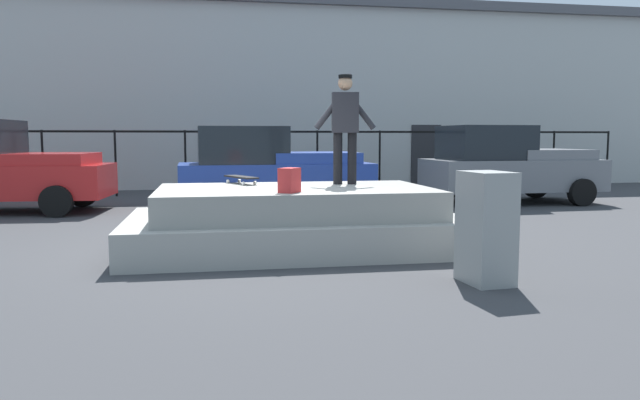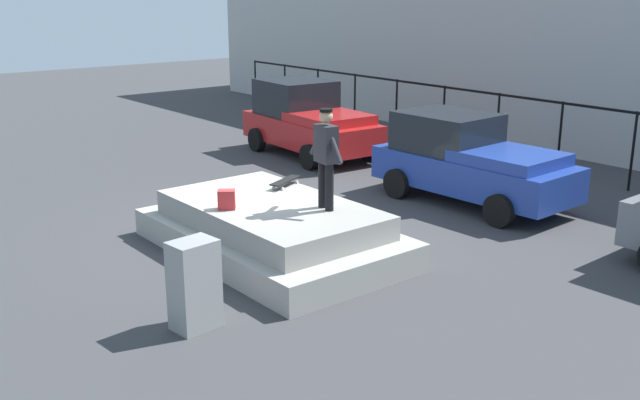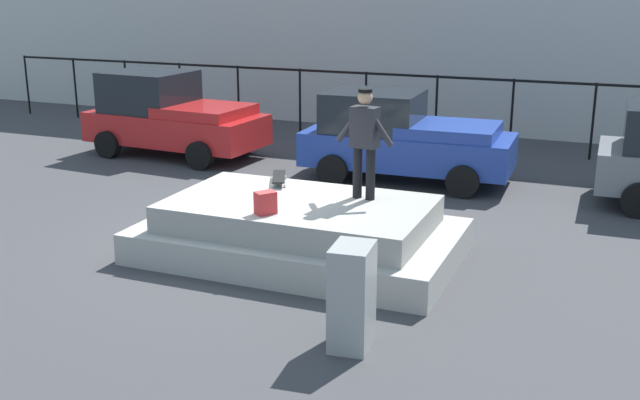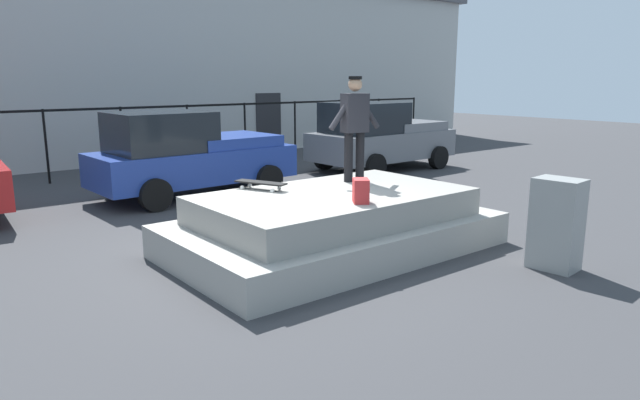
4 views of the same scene
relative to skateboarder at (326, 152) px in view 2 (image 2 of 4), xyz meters
The scene contains 9 objects.
ground_plane 2.57m from the skateboarder, behind, with size 60.00×60.00×0.00m, color #38383A.
concrete_ledge 1.74m from the skateboarder, 149.47° to the right, with size 4.73×2.80×0.87m.
skateboarder is the anchor object (origin of this frame).
skateboard 1.82m from the skateboarder, 168.04° to the left, with size 0.51×0.83×0.12m.
backpack 1.82m from the skateboarder, 128.90° to the right, with size 0.28×0.20×0.32m, color red.
car_red_pickup_near 8.06m from the skateboarder, 144.04° to the left, with size 4.34×2.30×1.96m.
car_blue_pickup_mid 4.63m from the skateboarder, 99.30° to the left, with size 4.33×2.09×1.83m.
utility_box 3.36m from the skateboarder, 73.15° to the right, with size 0.44×0.60×1.22m, color gray.
fence_row 8.20m from the skateboarder, 102.66° to the left, with size 24.06×0.06×1.79m.
Camera 2 is at (10.74, -7.14, 4.40)m, focal length 41.30 mm.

